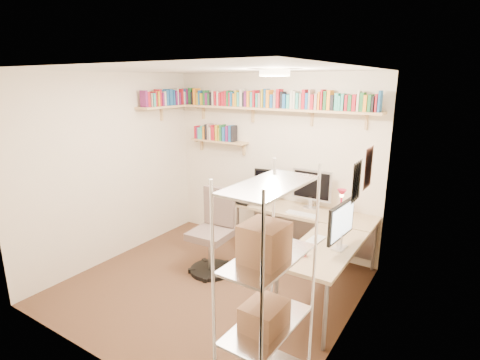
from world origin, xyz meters
name	(u,v)px	position (x,y,z in m)	size (l,w,h in m)	color
ground	(210,286)	(0.00, 0.00, 0.00)	(3.20, 3.20, 0.00)	#45291D
room_shell	(208,160)	(0.00, 0.00, 1.55)	(3.24, 3.04, 2.52)	#F1E3C4
wall_shelves	(240,108)	(-0.40, 1.30, 2.02)	(3.12, 1.09, 0.80)	#D5B678
corner_desk	(299,217)	(0.70, 0.97, 0.72)	(1.94, 1.89, 1.26)	tan
office_chair	(213,238)	(-0.20, 0.35, 0.45)	(0.57, 0.58, 1.08)	black
wire_rack	(266,282)	(1.36, -1.13, 1.03)	(0.41, 0.80, 1.82)	silver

